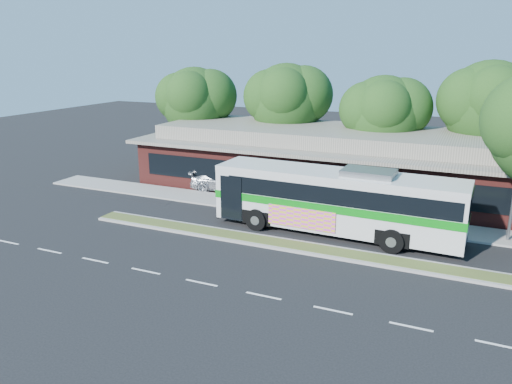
% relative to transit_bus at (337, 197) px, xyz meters
% --- Properties ---
extents(ground, '(120.00, 120.00, 0.00)m').
position_rel_transit_bus_xyz_m(ground, '(-0.80, -3.49, -2.15)').
color(ground, black).
rests_on(ground, ground).
extents(median_strip, '(26.00, 1.10, 0.15)m').
position_rel_transit_bus_xyz_m(median_strip, '(-0.80, -2.89, -2.08)').
color(median_strip, '#3C4D20').
rests_on(median_strip, ground).
extents(sidewalk, '(44.00, 2.60, 0.12)m').
position_rel_transit_bus_xyz_m(sidewalk, '(-0.80, 2.91, -2.09)').
color(sidewalk, gray).
rests_on(sidewalk, ground).
extents(parking_lot, '(14.00, 12.00, 0.01)m').
position_rel_transit_bus_xyz_m(parking_lot, '(-18.80, 6.51, -2.15)').
color(parking_lot, black).
rests_on(parking_lot, ground).
extents(plaza_building, '(33.20, 11.20, 4.45)m').
position_rel_transit_bus_xyz_m(plaza_building, '(-0.80, 9.50, -0.02)').
color(plaza_building, '#5A201C').
rests_on(plaza_building, ground).
extents(tree_bg_a, '(6.47, 5.80, 8.63)m').
position_rel_transit_bus_xyz_m(tree_bg_a, '(-15.38, 11.65, 3.72)').
color(tree_bg_a, black).
rests_on(tree_bg_a, ground).
extents(tree_bg_b, '(6.69, 6.00, 9.00)m').
position_rel_transit_bus_xyz_m(tree_bg_b, '(-7.37, 12.65, 3.99)').
color(tree_bg_b, black).
rests_on(tree_bg_b, ground).
extents(tree_bg_c, '(6.24, 5.60, 8.26)m').
position_rel_transit_bus_xyz_m(tree_bg_c, '(0.61, 11.64, 3.44)').
color(tree_bg_c, black).
rests_on(tree_bg_c, ground).
extents(tree_bg_d, '(6.91, 6.20, 9.37)m').
position_rel_transit_bus_xyz_m(tree_bg_d, '(7.65, 12.66, 4.27)').
color(tree_bg_d, black).
rests_on(tree_bg_d, ground).
extents(transit_bus, '(13.87, 3.56, 3.87)m').
position_rel_transit_bus_xyz_m(transit_bus, '(0.00, 0.00, 0.00)').
color(transit_bus, silver).
rests_on(transit_bus, ground).
extents(sedan, '(5.45, 3.16, 1.49)m').
position_rel_transit_bus_xyz_m(sedan, '(-9.80, 5.43, -1.41)').
color(sedan, silver).
rests_on(sedan, ground).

